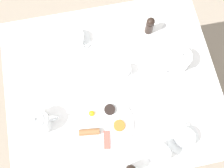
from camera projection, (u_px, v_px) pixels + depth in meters
ground_plane at (112, 112)px, 2.00m from camera, size 8.00×8.00×0.00m
table at (112, 89)px, 1.39m from camera, size 0.92×1.07×0.71m
breakfast_plate at (103, 124)px, 1.26m from camera, size 0.29×0.29×0.04m
teapot_near at (178, 60)px, 1.31m from camera, size 0.12×0.19×0.13m
teapot_far at (38, 122)px, 1.22m from camera, size 0.12×0.21×0.13m
teacup_with_saucer_left at (184, 138)px, 1.22m from camera, size 0.16×0.16×0.06m
teacup_with_saucer_right at (76, 39)px, 1.37m from camera, size 0.16×0.16×0.06m
water_glass_tall at (159, 154)px, 1.17m from camera, size 0.08×0.08×0.12m
creamer_jug at (125, 70)px, 1.32m from camera, size 0.08×0.06×0.06m
salt_grinder at (150, 25)px, 1.36m from camera, size 0.04×0.04×0.12m
napkin_folded at (119, 30)px, 1.41m from camera, size 0.20×0.19×0.01m
fork_by_plate at (41, 69)px, 1.35m from camera, size 0.04×0.19×0.00m
knife_by_plate at (170, 17)px, 1.44m from camera, size 0.16×0.15×0.00m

